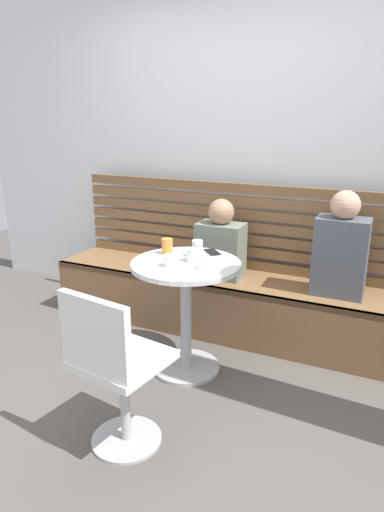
# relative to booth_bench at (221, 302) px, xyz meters

# --- Properties ---
(ground) EXTENTS (8.00, 8.00, 0.00)m
(ground) POSITION_rel_booth_bench_xyz_m (0.00, -1.20, -0.22)
(ground) COLOR #514C47
(back_wall) EXTENTS (5.20, 0.10, 2.90)m
(back_wall) POSITION_rel_booth_bench_xyz_m (0.00, 0.44, 1.23)
(back_wall) COLOR silver
(back_wall) RESTS_ON ground
(booth_bench) EXTENTS (2.70, 0.52, 0.44)m
(booth_bench) POSITION_rel_booth_bench_xyz_m (0.00, 0.00, 0.00)
(booth_bench) COLOR brown
(booth_bench) RESTS_ON ground
(booth_backrest) EXTENTS (2.65, 0.04, 0.67)m
(booth_backrest) POSITION_rel_booth_bench_xyz_m (0.00, 0.24, 0.56)
(booth_backrest) COLOR brown
(booth_backrest) RESTS_ON booth_bench
(cafe_table) EXTENTS (0.68, 0.68, 0.74)m
(cafe_table) POSITION_rel_booth_bench_xyz_m (0.01, -0.64, 0.30)
(cafe_table) COLOR #ADADB2
(cafe_table) RESTS_ON ground
(white_chair) EXTENTS (0.46, 0.46, 0.85)m
(white_chair) POSITION_rel_booth_bench_xyz_m (0.02, -1.45, 0.24)
(white_chair) COLOR #ADADB2
(white_chair) RESTS_ON ground
(person_adult) EXTENTS (0.34, 0.22, 0.71)m
(person_adult) POSITION_rel_booth_bench_xyz_m (0.84, -0.00, 0.53)
(person_adult) COLOR #4C515B
(person_adult) RESTS_ON booth_bench
(person_child_left) EXTENTS (0.34, 0.22, 0.59)m
(person_child_left) POSITION_rel_booth_bench_xyz_m (-0.01, -0.01, 0.48)
(person_child_left) COLOR slate
(person_child_left) RESTS_ON booth_bench
(cup_ceramic_white) EXTENTS (0.08, 0.08, 0.07)m
(cup_ceramic_white) POSITION_rel_booth_bench_xyz_m (-0.04, -0.75, 0.55)
(cup_ceramic_white) COLOR white
(cup_ceramic_white) RESTS_ON cafe_table
(cup_tumbler_orange) EXTENTS (0.07, 0.07, 0.10)m
(cup_tumbler_orange) POSITION_rel_booth_bench_xyz_m (-0.18, -0.53, 0.57)
(cup_tumbler_orange) COLOR orange
(cup_tumbler_orange) RESTS_ON cafe_table
(cup_glass_short) EXTENTS (0.08, 0.08, 0.08)m
(cup_glass_short) POSITION_rel_booth_bench_xyz_m (0.04, -0.60, 0.56)
(cup_glass_short) COLOR silver
(cup_glass_short) RESTS_ON cafe_table
(cup_espresso_small) EXTENTS (0.06, 0.06, 0.05)m
(cup_espresso_small) POSITION_rel_booth_bench_xyz_m (0.16, -0.72, 0.55)
(cup_espresso_small) COLOR silver
(cup_espresso_small) RESTS_ON cafe_table
(cup_water_clear) EXTENTS (0.07, 0.07, 0.11)m
(cup_water_clear) POSITION_rel_booth_bench_xyz_m (0.03, -0.51, 0.57)
(cup_water_clear) COLOR white
(cup_water_clear) RESTS_ON cafe_table
(phone_on_table) EXTENTS (0.15, 0.15, 0.01)m
(phone_on_table) POSITION_rel_booth_bench_xyz_m (0.08, -0.39, 0.52)
(phone_on_table) COLOR black
(phone_on_table) RESTS_ON cafe_table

